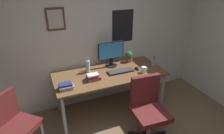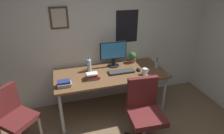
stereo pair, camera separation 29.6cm
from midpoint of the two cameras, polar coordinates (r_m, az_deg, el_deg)
The scene contains 13 objects.
wall_back at distance 3.31m, azimuth -2.47°, elevation 10.17°, with size 4.40×0.10×2.60m.
desk at distance 3.15m, azimuth 2.18°, elevation -2.90°, with size 1.79×0.80×0.75m.
office_chair at distance 2.75m, azimuth 12.72°, elevation -12.09°, with size 0.56×0.57×0.95m.
side_chair at distance 2.89m, azimuth -24.69°, elevation -12.70°, with size 0.59×0.59×0.88m.
monitor at distance 3.26m, azimuth 2.99°, elevation 4.12°, with size 0.46×0.20×0.43m.
keyboard at distance 3.13m, azimuth 5.46°, elevation -1.49°, with size 0.43×0.15×0.03m.
computer_mouse at distance 3.23m, azimuth 10.56°, elevation -0.86°, with size 0.06×0.11×0.04m.
water_bottle at distance 3.13m, azimuth -4.16°, elevation 0.50°, with size 0.07×0.07×0.25m.
coffee_mug_near at distance 3.12m, azimuth 12.46°, elevation -1.33°, with size 0.12×0.08×0.10m.
potted_plant at distance 3.48m, azimuth 8.53°, elevation 2.90°, with size 0.13×0.13×0.19m.
pen_cup at distance 3.38m, azimuth 15.58°, elevation 0.59°, with size 0.07×0.07×0.20m.
book_stack_left at distance 2.93m, azimuth -2.91°, elevation -2.69°, with size 0.20×0.17×0.10m.
book_stack_right at distance 2.78m, azimuth -11.10°, elevation -4.95°, with size 0.20×0.15×0.09m.
Camera 2 is at (-0.63, -0.99, 2.18)m, focal length 30.76 mm.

